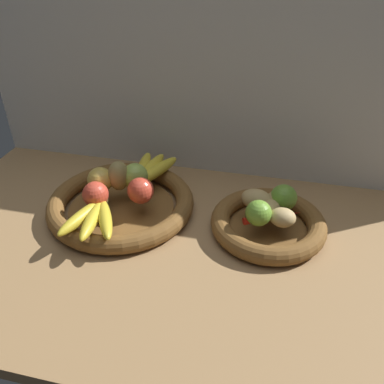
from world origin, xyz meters
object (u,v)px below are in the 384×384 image
Objects in this scene: apple_green_back at (135,176)px; fruit_bowl_right at (268,224)px; apple_red_right at (141,191)px; potato_back at (279,199)px; lime_far at (284,198)px; fruit_bowl_left at (121,203)px; chili_pepper at (273,217)px; potato_oblong at (257,199)px; banana_bunch_back at (150,169)px; apple_golden_left at (100,180)px; potato_large at (270,209)px; pear_brown at (119,176)px; potato_small at (282,218)px; banana_bunch_front at (93,217)px; apple_red_front at (96,194)px; lime_near at (258,213)px.

fruit_bowl_right is at bearing -7.85° from apple_green_back.
apple_red_right is 0.91× the size of potato_back.
fruit_bowl_left is at bearing -174.85° from lime_far.
apple_green_back is at bearing 62.51° from fruit_bowl_left.
fruit_bowl_right is at bearing 97.44° from chili_pepper.
banana_bunch_back is at bearing 163.06° from potato_oblong.
apple_golden_left and lime_far have the same top height.
potato_oblong is 1.24× the size of potato_large.
fruit_bowl_right is 3.45× the size of pear_brown.
potato_small is at bearing -4.24° from fruit_bowl_left.
apple_red_right is 0.39× the size of banana_bunch_front.
banana_bunch_back is (8.34, 17.17, -1.61)cm from apple_red_front.
banana_bunch_front reaches higher than fruit_bowl_left.
apple_green_back is 7.45cm from banana_bunch_back.
lime_near is at bearing -118.98° from potato_back.
apple_red_right reaches higher than lime_near.
chili_pepper is (32.79, -0.05, -2.49)cm from apple_red_right.
lime_far reaches higher than fruit_bowl_right.
banana_bunch_front is at bearing -163.21° from potato_large.
apple_red_right is at bearing -177.66° from fruit_bowl_right.
apple_green_back and apple_red_right have the same top height.
potato_large is at bearing -127.87° from lime_far.
potato_small is 5.61cm from lime_near.
potato_small is (38.60, -7.95, -1.17)cm from apple_green_back.
potato_small is (34.90, -1.75, -1.12)cm from apple_red_right.
apple_red_right is at bearing -11.69° from apple_golden_left.
lime_near is at bearing -4.65° from apple_red_right.
potato_back reaches higher than chili_pepper.
lime_far is at bearing 8.19° from apple_red_right.
lime_near reaches higher than potato_oblong.
apple_golden_left is 46.67cm from lime_far.
apple_red_right is at bearing -171.81° from lime_far.
banana_bunch_front is (-39.85, -12.02, 3.99)cm from fruit_bowl_right.
lime_far is (2.87, 3.69, 5.72)cm from fruit_bowl_right.
apple_red_front is (-42.17, -5.24, 5.67)cm from fruit_bowl_right.
apple_golden_left is 46.98cm from potato_small.
apple_red_front is at bearing 108.85° from banana_bunch_front.
fruit_bowl_right is 36.09cm from banana_bunch_back.
fruit_bowl_left is 13.31cm from banana_bunch_back.
lime_far is (40.98, 3.69, 5.74)cm from fruit_bowl_left.
lime_far reaches higher than potato_small.
apple_red_front reaches higher than potato_large.
fruit_bowl_left is 41.54cm from lime_far.
potato_oblong and potato_back have the same top height.
apple_green_back is 1.07× the size of potato_large.
potato_small is at bearing -11.64° from apple_green_back.
potato_back is (41.76, 16.22, 0.88)cm from banana_bunch_front.
lime_far is at bearing 11.22° from apple_red_front.
banana_bunch_back is at bearing 153.52° from lime_near.
potato_back is (41.21, 1.21, -1.65)cm from pear_brown.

